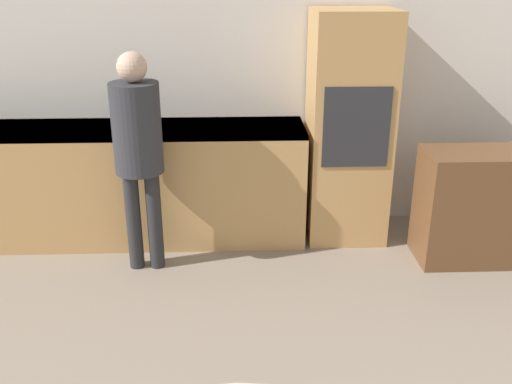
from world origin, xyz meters
TOP-DOWN VIEW (x-y plane):
  - wall_back at (0.00, 5.03)m, footprint 6.84×0.05m
  - kitchen_counter at (-1.08, 4.69)m, footprint 2.97×0.60m
  - oven_unit at (0.75, 4.70)m, footprint 0.62×0.59m
  - sideboard at (1.82, 4.22)m, footprint 1.17×0.45m
  - person_standing at (-0.80, 4.18)m, footprint 0.34×0.34m

SIDE VIEW (x-z plane):
  - sideboard at x=1.82m, z-range 0.00..0.85m
  - kitchen_counter at x=-1.08m, z-range 0.01..0.94m
  - oven_unit at x=0.75m, z-range 0.00..1.80m
  - person_standing at x=-0.80m, z-range 0.19..1.76m
  - wall_back at x=0.00m, z-range 0.00..2.60m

